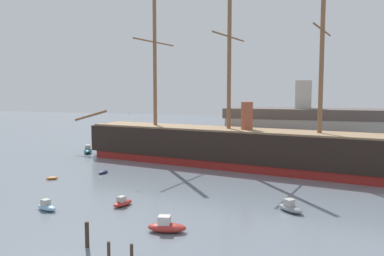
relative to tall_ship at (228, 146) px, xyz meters
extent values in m
cube|color=maroon|center=(0.00, 0.00, -3.07)|extent=(59.03, 18.64, 1.52)
cube|color=black|center=(0.00, 0.00, 0.40)|extent=(61.49, 19.41, 5.43)
ellipsoid|color=black|center=(-27.56, 4.80, -0.36)|extent=(12.19, 9.97, 6.95)
cube|color=#9E7F5B|center=(0.00, 0.00, 3.28)|extent=(60.16, 18.49, 0.33)
cylinder|color=brown|center=(-16.48, 2.87, 17.24)|extent=(0.76, 0.76, 28.24)
cylinder|color=brown|center=(-16.48, 2.87, 20.63)|extent=(2.80, 14.43, 0.30)
cylinder|color=brown|center=(0.00, 0.00, 17.24)|extent=(0.76, 0.76, 28.24)
cylinder|color=brown|center=(0.00, 0.00, 20.63)|extent=(2.80, 14.43, 0.30)
cylinder|color=brown|center=(16.48, -2.87, 17.24)|extent=(0.76, 0.76, 28.24)
cylinder|color=brown|center=(16.48, -2.87, 20.63)|extent=(2.80, 14.43, 0.30)
cylinder|color=brown|center=(-34.29, 5.97, 4.88)|extent=(9.57, 2.18, 2.89)
cylinder|color=#9E4C33|center=(3.60, -0.63, 5.83)|extent=(2.17, 2.17, 5.43)
ellipsoid|color=#7FB2D6|center=(-14.27, -34.29, -3.47)|extent=(3.37, 2.18, 0.73)
cube|color=#B2ADA3|center=(-14.48, -34.22, -2.89)|extent=(1.16, 1.09, 0.73)
ellipsoid|color=#B22D28|center=(2.23, -36.41, -3.37)|extent=(4.25, 2.47, 0.93)
cube|color=beige|center=(1.96, -36.47, -2.62)|extent=(1.42, 1.31, 0.93)
ellipsoid|color=#B22D28|center=(-6.47, -29.80, -3.48)|extent=(2.03, 3.27, 0.71)
cube|color=#B2ADA3|center=(-6.52, -30.00, -2.91)|extent=(1.04, 1.11, 0.71)
ellipsoid|color=orange|center=(-24.58, -20.33, -3.61)|extent=(2.03, 1.87, 0.46)
cube|color=#B2ADA3|center=(-24.58, -20.33, -3.43)|extent=(0.59, 0.67, 0.07)
ellipsoid|color=gray|center=(13.62, -25.52, -3.42)|extent=(3.66, 3.43, 0.83)
cube|color=#B2ADA3|center=(13.43, -25.36, -2.76)|extent=(1.45, 1.44, 0.83)
ellipsoid|color=#1E284C|center=(-19.08, -13.72, -3.57)|extent=(1.27, 2.37, 0.54)
cube|color=#4C4C51|center=(-19.08, -13.72, -3.36)|extent=(0.86, 0.31, 0.08)
ellipsoid|color=#236670|center=(-34.61, 4.96, -3.31)|extent=(3.86, 4.77, 1.04)
cube|color=beige|center=(-34.77, 5.22, -2.48)|extent=(1.73, 1.78, 1.04)
ellipsoid|color=silver|center=(26.12, 4.11, -3.52)|extent=(3.29, 1.09, 0.62)
cube|color=#4C4C51|center=(26.28, 4.10, -3.18)|extent=(0.83, 0.57, 0.33)
cylinder|color=silver|center=(25.96, 4.12, -1.47)|extent=(0.08, 0.08, 3.75)
ellipsoid|color=gray|center=(-0.67, 17.92, -3.54)|extent=(2.39, 2.64, 0.59)
cube|color=#4C4C51|center=(-0.67, 17.92, -3.32)|extent=(0.87, 0.75, 0.09)
cylinder|color=#423323|center=(0.47, -44.82, -2.88)|extent=(0.28, 0.28, 1.90)
cylinder|color=#382B1E|center=(-3.27, -42.33, -2.66)|extent=(0.38, 0.38, 2.36)
cylinder|color=#423323|center=(1.71, -43.15, -3.21)|extent=(0.29, 0.29, 1.24)
cube|color=#565659|center=(22.42, 12.74, -3.43)|extent=(55.00, 12.83, 0.80)
cube|color=#BCB7AD|center=(22.42, 12.74, 0.90)|extent=(50.00, 10.69, 7.87)
cube|color=#5B514C|center=(22.42, 12.74, 5.88)|extent=(51.00, 10.90, 2.08)
cube|color=#BCB7AD|center=(12.98, 12.74, 9.82)|extent=(3.20, 3.20, 5.82)
ellipsoid|color=silver|center=(-13.49, -14.99, 6.90)|extent=(0.27, 0.33, 0.11)
sphere|color=silver|center=(-13.60, -15.16, 6.91)|extent=(0.09, 0.09, 0.09)
cube|color=#ADA89E|center=(-13.23, -15.17, 6.92)|extent=(0.50, 0.40, 0.11)
cube|color=#ADA89E|center=(-13.75, -14.81, 6.92)|extent=(0.50, 0.40, 0.11)
camera|label=1|loc=(16.95, -72.09, 10.44)|focal=36.44mm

